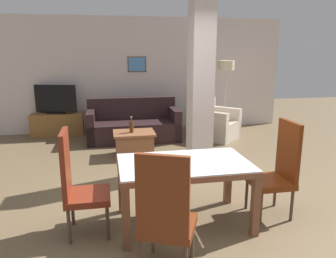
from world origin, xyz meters
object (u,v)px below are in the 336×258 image
(dining_table, at_px, (184,176))
(tv_screen, at_px, (56,100))
(dining_chair_near_left, at_px, (166,214))
(dining_chair_head_right, at_px, (278,168))
(coffee_table, at_px, (134,143))
(sofa, at_px, (133,126))
(tv_stand, at_px, (58,124))
(armchair, at_px, (214,125))
(dining_chair_head_left, at_px, (78,183))
(bottle, at_px, (132,126))
(floor_lamp, at_px, (226,71))

(dining_table, distance_m, tv_screen, 4.84)
(dining_chair_near_left, bearing_deg, dining_chair_head_right, 52.74)
(coffee_table, bearing_deg, dining_chair_head_right, -60.84)
(sofa, distance_m, tv_screen, 1.90)
(dining_chair_near_left, distance_m, sofa, 4.58)
(tv_stand, bearing_deg, tv_screen, 0.00)
(dining_chair_near_left, height_order, armchair, dining_chair_near_left)
(dining_chair_head_left, relative_size, tv_stand, 0.98)
(sofa, xyz_separation_m, bottle, (-0.13, -1.15, 0.26))
(dining_table, bearing_deg, sofa, 93.66)
(dining_chair_near_left, xyz_separation_m, sofa, (0.12, 4.57, -0.28))
(coffee_table, distance_m, bottle, 0.34)
(dining_table, bearing_deg, dining_chair_head_right, 0.00)
(coffee_table, height_order, tv_stand, tv_stand)
(dining_table, relative_size, coffee_table, 1.90)
(sofa, relative_size, armchair, 1.65)
(tv_stand, bearing_deg, dining_table, -66.49)
(bottle, bearing_deg, sofa, 83.64)
(armchair, bearing_deg, coffee_table, -18.06)
(dining_chair_head_right, relative_size, armchair, 0.95)
(bottle, bearing_deg, dining_chair_head_right, -59.88)
(dining_chair_head_right, distance_m, tv_screen, 5.39)
(tv_screen, bearing_deg, dining_chair_head_left, 116.35)
(dining_table, distance_m, dining_chair_head_left, 1.13)
(tv_stand, bearing_deg, dining_chair_head_right, -55.40)
(dining_chair_head_right, distance_m, dining_chair_near_left, 1.71)
(dining_chair_near_left, bearing_deg, tv_stand, 129.97)
(sofa, distance_m, tv_stand, 1.83)
(dining_chair_head_left, height_order, dining_chair_near_left, same)
(dining_chair_head_right, relative_size, tv_stand, 0.98)
(armchair, bearing_deg, dining_chair_head_left, 8.37)
(coffee_table, distance_m, floor_lamp, 3.02)
(dining_chair_head_right, height_order, coffee_table, dining_chair_head_right)
(dining_chair_near_left, distance_m, tv_screen, 5.50)
(dining_chair_head_right, bearing_deg, tv_stand, 34.60)
(dining_chair_head_left, height_order, coffee_table, dining_chair_head_left)
(dining_table, height_order, floor_lamp, floor_lamp)
(floor_lamp, bearing_deg, tv_stand, 175.47)
(bottle, bearing_deg, tv_stand, 130.11)
(floor_lamp, bearing_deg, armchair, -126.63)
(tv_stand, height_order, floor_lamp, floor_lamp)
(dining_chair_near_left, xyz_separation_m, coffee_table, (0.04, 3.44, -0.35))
(dining_chair_head_left, relative_size, bottle, 3.81)
(tv_screen, bearing_deg, dining_table, 129.72)
(dining_chair_near_left, height_order, bottle, dining_chair_near_left)
(dining_chair_head_left, distance_m, floor_lamp, 5.24)
(sofa, xyz_separation_m, tv_screen, (-1.69, 0.70, 0.54))
(dining_chair_near_left, relative_size, sofa, 0.58)
(dining_chair_head_left, height_order, tv_stand, dining_chair_head_left)
(armchair, relative_size, tv_screen, 1.28)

